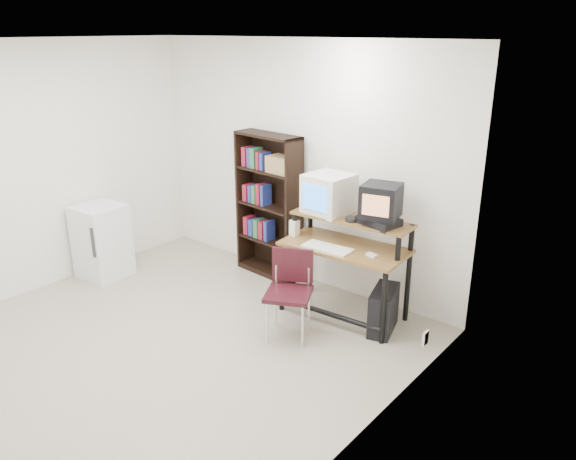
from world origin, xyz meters
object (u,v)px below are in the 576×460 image
Objects in this scene: computer_desk at (346,250)px; crt_monitor at (329,194)px; crt_tv at (381,201)px; school_chair at (290,285)px; bookshelf at (270,203)px; pc_tower at (384,310)px; mini_fridge at (102,241)px.

computer_desk is 2.79× the size of crt_monitor.
crt_tv is 1.12m from school_chair.
crt_monitor is 0.27× the size of bookshelf.
pc_tower is 0.54× the size of mini_fridge.
crt_tv reaches higher than computer_desk.
bookshelf reaches higher than school_chair.
crt_monitor is 1.00m from school_chair.
pc_tower is 0.28× the size of bookshelf.
mini_fridge is at bearing -164.34° from computer_desk.
computer_desk is 1.54× the size of school_chair.
bookshelf is 1.95× the size of mini_fridge.
crt_monitor is at bearing 71.37° from school_chair.
bookshelf is 1.95m from mini_fridge.
crt_monitor reaches higher than school_chair.
crt_tv reaches higher than school_chair.
crt_monitor is 0.98× the size of pc_tower.
mini_fridge reaches higher than school_chair.
pc_tower is (0.18, -0.14, -1.00)m from crt_tv.
crt_tv is at bearing 16.54° from computer_desk.
school_chair is (-0.19, -0.61, -0.20)m from computer_desk.
computer_desk is at bearing 46.10° from school_chair.
crt_tv is 3.22m from mini_fridge.
crt_monitor is at bearing 154.32° from computer_desk.
crt_tv is 0.24× the size of bookshelf.
computer_desk is at bearing 158.76° from pc_tower.
bookshelf is (-1.03, 0.92, 0.35)m from school_chair.
crt_monitor is 2.69m from mini_fridge.
crt_monitor is 1.12× the size of crt_tv.
mini_fridge is (-2.46, -0.34, -0.07)m from school_chair.
bookshelf is at bearing 159.18° from crt_tv.
crt_monitor is at bearing 151.75° from pc_tower.
school_chair is 0.49× the size of bookshelf.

